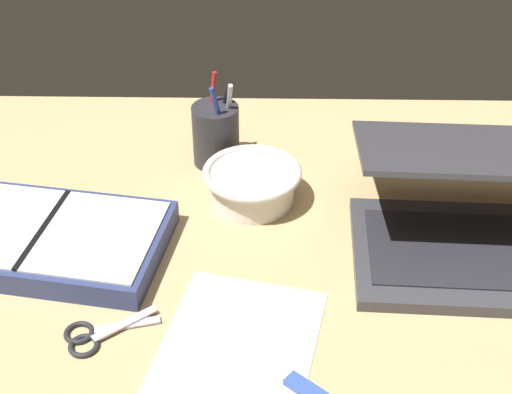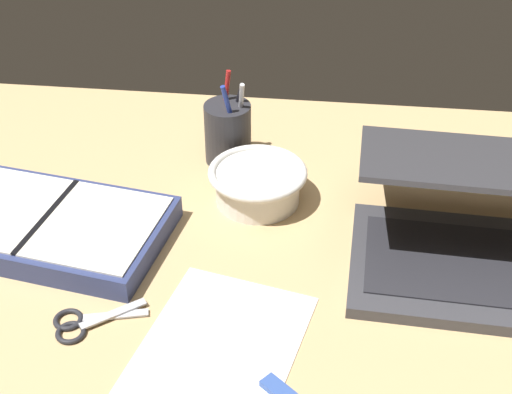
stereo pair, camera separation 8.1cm
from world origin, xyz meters
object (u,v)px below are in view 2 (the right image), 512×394
at_px(bowl, 258,183).
at_px(pen_cup, 228,132).
at_px(laptop, 478,231).
at_px(scissors, 80,323).
at_px(planner, 49,226).

height_order(bowl, pen_cup, pen_cup).
relative_size(laptop, bowl, 2.29).
distance_m(bowl, scissors, 0.36).
relative_size(pen_cup, scissors, 1.31).
bearing_deg(bowl, pen_cup, 119.11).
distance_m(planner, scissors, 0.20).
bearing_deg(laptop, bowl, 164.08).
bearing_deg(pen_cup, planner, -134.24).
bearing_deg(laptop, scissors, -157.10).
xyz_separation_m(bowl, planner, (-0.30, -0.13, -0.01)).
height_order(laptop, pen_cup, laptop).
relative_size(laptop, planner, 0.96).
xyz_separation_m(bowl, pen_cup, (-0.06, 0.11, 0.02)).
height_order(laptop, planner, laptop).
xyz_separation_m(bowl, scissors, (-0.20, -0.30, -0.03)).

